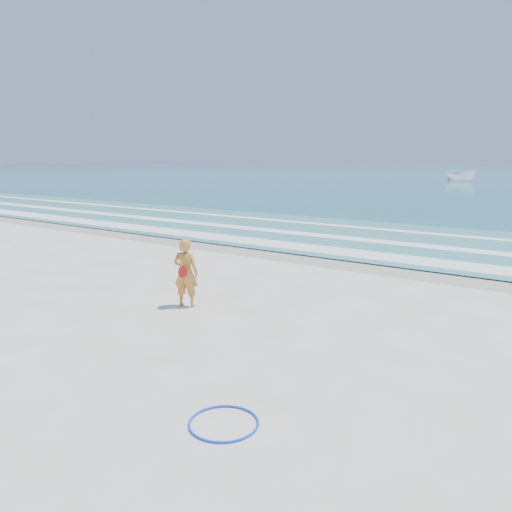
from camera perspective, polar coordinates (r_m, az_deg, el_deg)
The scene contains 9 objects.
ground at distance 10.34m, azimuth -16.60°, elevation -8.56°, with size 400.00×400.00×0.00m, color silver.
wet_sand at distance 17.17m, azimuth 7.53°, elevation -0.29°, with size 400.00×2.40×0.00m, color #B2A893.
shallow at distance 21.65m, azimuth 13.69°, elevation 2.01°, with size 400.00×10.00×0.01m, color #59B7AD.
foam_near at distance 18.30m, azimuth 9.42°, elevation 0.54°, with size 400.00×1.40×0.01m, color white.
foam_mid at distance 20.92m, azimuth 12.88°, elevation 1.75°, with size 400.00×0.90×0.01m, color white.
foam_far at distance 23.97m, azimuth 15.89°, elevation 2.80°, with size 400.00×0.60×0.01m, color white.
hoop at distance 6.87m, azimuth -3.71°, elevation -18.52°, with size 0.93×0.93×0.03m, color #0D3CF6.
boat at distance 74.96m, azimuth 22.42°, elevation 8.56°, with size 1.66×4.42×1.71m, color white.
woman at distance 11.60m, azimuth -8.04°, elevation -1.92°, with size 0.68×0.57×1.59m.
Camera 1 is at (7.73, -5.94, 3.44)m, focal length 35.00 mm.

